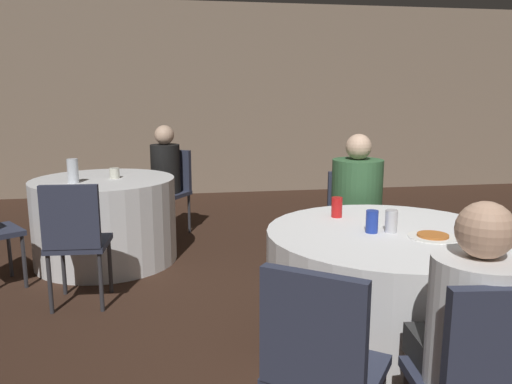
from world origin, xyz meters
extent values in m
plane|color=#382319|center=(0.00, 0.00, 0.00)|extent=(16.00, 16.00, 0.00)
cube|color=gray|center=(0.00, 5.11, 1.40)|extent=(16.00, 0.06, 2.80)
cylinder|color=white|center=(-0.09, 0.03, 0.38)|extent=(1.34, 1.34, 0.75)
cylinder|color=white|center=(-1.87, 2.06, 0.38)|extent=(1.25, 1.25, 0.75)
cube|color=#2D3347|center=(-0.22, -1.14, 0.68)|extent=(0.38, 0.09, 0.44)
cube|color=#2D3347|center=(-0.68, -0.77, 0.44)|extent=(0.56, 0.56, 0.04)
cube|color=#2D3347|center=(-0.79, -0.91, 0.68)|extent=(0.34, 0.27, 0.44)
cube|color=#2D3347|center=(0.08, 1.00, 0.44)|extent=(0.46, 0.46, 0.04)
cube|color=#2D3347|center=(0.12, 1.18, 0.68)|extent=(0.38, 0.12, 0.44)
cylinder|color=#333338|center=(0.22, 0.81, 0.21)|extent=(0.03, 0.03, 0.42)
cylinder|color=#333338|center=(-0.11, 0.87, 0.21)|extent=(0.03, 0.03, 0.42)
cylinder|color=#333338|center=(0.28, 1.14, 0.21)|extent=(0.03, 0.03, 0.42)
cylinder|color=#333338|center=(-0.05, 1.20, 0.21)|extent=(0.03, 0.03, 0.42)
cube|color=#2D3347|center=(-1.34, 2.84, 0.44)|extent=(0.56, 0.56, 0.04)
cube|color=#2D3347|center=(-1.24, 2.99, 0.68)|extent=(0.34, 0.26, 0.44)
cylinder|color=#333338|center=(-1.29, 2.60, 0.21)|extent=(0.03, 0.03, 0.42)
cylinder|color=#333338|center=(-1.57, 2.79, 0.21)|extent=(0.03, 0.03, 0.42)
cylinder|color=#333338|center=(-1.10, 2.88, 0.21)|extent=(0.03, 0.03, 0.42)
cylinder|color=#333338|center=(-1.38, 3.08, 0.21)|extent=(0.03, 0.03, 0.42)
cube|color=#2D3347|center=(-1.92, 1.12, 0.44)|extent=(0.42, 0.42, 0.04)
cube|color=#2D3347|center=(-1.93, 0.94, 0.68)|extent=(0.38, 0.07, 0.44)
cylinder|color=#333338|center=(-2.08, 1.30, 0.21)|extent=(0.03, 0.03, 0.42)
cylinder|color=#333338|center=(-1.74, 1.28, 0.21)|extent=(0.03, 0.03, 0.42)
cylinder|color=#333338|center=(-2.10, 0.96, 0.21)|extent=(0.03, 0.03, 0.42)
cylinder|color=#333338|center=(-1.76, 0.94, 0.21)|extent=(0.03, 0.03, 0.42)
cylinder|color=#333338|center=(-2.60, 1.77, 0.21)|extent=(0.03, 0.03, 0.42)
cylinder|color=#333338|center=(-2.41, 1.49, 0.21)|extent=(0.03, 0.03, 0.42)
cylinder|color=#282828|center=(-1.46, 2.66, 0.23)|extent=(0.24, 0.24, 0.46)
cube|color=#282828|center=(-1.40, 2.75, 0.51)|extent=(0.42, 0.43, 0.12)
cylinder|color=black|center=(-1.34, 2.84, 0.72)|extent=(0.31, 0.31, 0.51)
sphere|color=#DBB293|center=(-1.34, 2.84, 1.07)|extent=(0.20, 0.20, 0.20)
cube|color=#282828|center=(-0.19, -0.85, 0.51)|extent=(0.36, 0.35, 0.12)
cylinder|color=white|center=(-0.20, -0.96, 0.70)|extent=(0.34, 0.34, 0.47)
sphere|color=tan|center=(-0.20, -0.96, 1.03)|extent=(0.20, 0.20, 0.20)
cylinder|color=black|center=(0.05, 0.79, 0.23)|extent=(0.24, 0.24, 0.46)
cube|color=black|center=(0.07, 0.89, 0.51)|extent=(0.40, 0.38, 0.12)
cylinder|color=#38663D|center=(0.08, 1.00, 0.74)|extent=(0.37, 0.37, 0.55)
sphere|color=#DBB293|center=(0.08, 1.00, 1.11)|extent=(0.19, 0.19, 0.19)
cylinder|color=white|center=(0.08, -0.12, 0.76)|extent=(0.25, 0.25, 0.01)
cylinder|color=#BC6628|center=(0.08, -0.12, 0.76)|extent=(0.16, 0.16, 0.01)
cylinder|color=silver|center=(-0.09, 0.01, 0.81)|extent=(0.07, 0.07, 0.12)
cylinder|color=red|center=(-0.27, 0.38, 0.81)|extent=(0.07, 0.07, 0.12)
cylinder|color=#1E38A5|center=(-0.20, 0.02, 0.81)|extent=(0.07, 0.07, 0.12)
cylinder|color=silver|center=(-2.08, 1.88, 0.86)|extent=(0.09, 0.09, 0.21)
cylinder|color=silver|center=(-1.77, 2.07, 0.80)|extent=(0.09, 0.09, 0.09)
camera|label=1|loc=(-1.23, -2.44, 1.48)|focal=35.00mm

